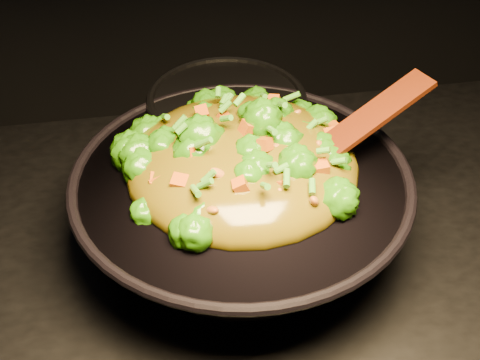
{
  "coord_description": "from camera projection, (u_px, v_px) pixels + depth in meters",
  "views": [
    {
      "loc": [
        -0.03,
        -0.45,
        1.49
      ],
      "look_at": [
        0.07,
        0.12,
        1.0
      ],
      "focal_mm": 45.0,
      "sensor_mm": 36.0,
      "label": 1
    }
  ],
  "objects": [
    {
      "name": "wok",
      "position": [
        241.0,
        210.0,
        0.78
      ],
      "size": [
        0.55,
        0.55,
        0.12
      ],
      "primitive_type": null,
      "rotation": [
        0.0,
        0.0,
        -0.43
      ],
      "color": "black",
      "rests_on": "stovetop"
    },
    {
      "name": "stir_fry",
      "position": [
        242.0,
        135.0,
        0.72
      ],
      "size": [
        0.31,
        0.31,
        0.1
      ],
      "primitive_type": null,
      "rotation": [
        0.0,
        0.0,
        -0.06
      ],
      "color": "#2A7208",
      "rests_on": "wok"
    },
    {
      "name": "spatula",
      "position": [
        345.0,
        136.0,
        0.73
      ],
      "size": [
        0.24,
        0.12,
        0.1
      ],
      "primitive_type": "cube",
      "rotation": [
        0.0,
        -0.38,
        0.34
      ],
      "color": "#361605",
      "rests_on": "wok"
    },
    {
      "name": "back_pot",
      "position": [
        227.0,
        130.0,
        0.91
      ],
      "size": [
        0.28,
        0.28,
        0.13
      ],
      "primitive_type": "cylinder",
      "rotation": [
        0.0,
        0.0,
        0.31
      ],
      "color": "black",
      "rests_on": "stovetop"
    }
  ]
}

